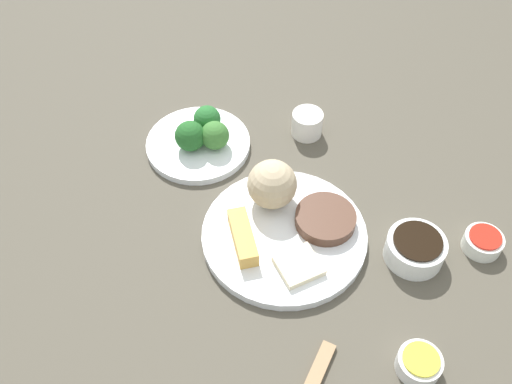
# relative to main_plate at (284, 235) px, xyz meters

# --- Properties ---
(tabletop) EXTENTS (2.20, 2.20, 0.02)m
(tabletop) POSITION_rel_main_plate_xyz_m (-0.01, -0.01, -0.02)
(tabletop) COLOR #4D483C
(tabletop) RESTS_ON ground
(main_plate) EXTENTS (0.27, 0.27, 0.02)m
(main_plate) POSITION_rel_main_plate_xyz_m (0.00, 0.00, 0.00)
(main_plate) COLOR white
(main_plate) RESTS_ON tabletop
(rice_scoop) EXTENTS (0.08, 0.08, 0.08)m
(rice_scoop) POSITION_rel_main_plate_xyz_m (-0.04, -0.06, 0.05)
(rice_scoop) COLOR tan
(rice_scoop) RESTS_ON main_plate
(spring_roll) EXTENTS (0.09, 0.10, 0.03)m
(spring_roll) POSITION_rel_main_plate_xyz_m (0.06, -0.04, 0.02)
(spring_roll) COLOR gold
(spring_roll) RESTS_ON main_plate
(crab_rangoon_wonton) EXTENTS (0.08, 0.08, 0.01)m
(crab_rangoon_wonton) POSITION_rel_main_plate_xyz_m (0.04, 0.06, 0.01)
(crab_rangoon_wonton) COLOR beige
(crab_rangoon_wonton) RESTS_ON main_plate
(stir_fry_heap) EXTENTS (0.10, 0.10, 0.02)m
(stir_fry_heap) POSITION_rel_main_plate_xyz_m (-0.06, 0.04, 0.02)
(stir_fry_heap) COLOR #503325
(stir_fry_heap) RESTS_ON main_plate
(broccoli_plate) EXTENTS (0.19, 0.19, 0.01)m
(broccoli_plate) POSITION_rel_main_plate_xyz_m (-0.07, -0.25, -0.00)
(broccoli_plate) COLOR white
(broccoli_plate) RESTS_ON tabletop
(broccoli_floret_0) EXTENTS (0.06, 0.06, 0.06)m
(broccoli_floret_0) POSITION_rel_main_plate_xyz_m (-0.05, -0.25, 0.03)
(broccoli_floret_0) COLOR #225C24
(broccoli_floret_0) RESTS_ON broccoli_plate
(broccoli_floret_1) EXTENTS (0.05, 0.05, 0.05)m
(broccoli_floret_1) POSITION_rel_main_plate_xyz_m (-0.11, -0.26, 0.03)
(broccoli_floret_1) COLOR #26682C
(broccoli_floret_1) RESTS_ON broccoli_plate
(broccoli_floret_2) EXTENTS (0.05, 0.05, 0.05)m
(broccoli_floret_2) POSITION_rel_main_plate_xyz_m (-0.08, -0.22, 0.03)
(broccoli_floret_2) COLOR #3A7330
(broccoli_floret_2) RESTS_ON broccoli_plate
(soy_sauce_bowl) EXTENTS (0.09, 0.09, 0.04)m
(soy_sauce_bowl) POSITION_rel_main_plate_xyz_m (-0.10, 0.18, 0.01)
(soy_sauce_bowl) COLOR white
(soy_sauce_bowl) RESTS_ON tabletop
(soy_sauce_bowl_liquid) EXTENTS (0.08, 0.08, 0.00)m
(soy_sauce_bowl_liquid) POSITION_rel_main_plate_xyz_m (-0.10, 0.18, 0.03)
(soy_sauce_bowl_liquid) COLOR black
(soy_sauce_bowl_liquid) RESTS_ON soy_sauce_bowl
(sauce_ramekin_hot_mustard) EXTENTS (0.06, 0.06, 0.03)m
(sauce_ramekin_hot_mustard) POSITION_rel_main_plate_xyz_m (0.06, 0.28, 0.01)
(sauce_ramekin_hot_mustard) COLOR white
(sauce_ramekin_hot_mustard) RESTS_ON tabletop
(sauce_ramekin_hot_mustard_liquid) EXTENTS (0.05, 0.05, 0.00)m
(sauce_ramekin_hot_mustard_liquid) POSITION_rel_main_plate_xyz_m (0.06, 0.28, 0.02)
(sauce_ramekin_hot_mustard_liquid) COLOR yellow
(sauce_ramekin_hot_mustard_liquid) RESTS_ON sauce_ramekin_hot_mustard
(sauce_ramekin_sweet_and_sour) EXTENTS (0.06, 0.06, 0.03)m
(sauce_ramekin_sweet_and_sour) POSITION_rel_main_plate_xyz_m (-0.18, 0.26, 0.01)
(sauce_ramekin_sweet_and_sour) COLOR white
(sauce_ramekin_sweet_and_sour) RESTS_ON tabletop
(sauce_ramekin_sweet_and_sour_liquid) EXTENTS (0.05, 0.05, 0.00)m
(sauce_ramekin_sweet_and_sour_liquid) POSITION_rel_main_plate_xyz_m (-0.18, 0.26, 0.02)
(sauce_ramekin_sweet_and_sour_liquid) COLOR red
(sauce_ramekin_sweet_and_sour_liquid) RESTS_ON sauce_ramekin_sweet_and_sour
(teacup) EXTENTS (0.06, 0.06, 0.05)m
(teacup) POSITION_rel_main_plate_xyz_m (-0.23, -0.11, 0.02)
(teacup) COLOR white
(teacup) RESTS_ON tabletop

